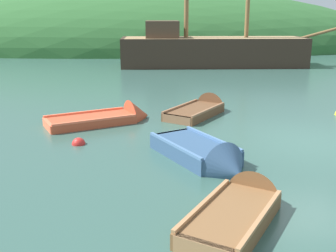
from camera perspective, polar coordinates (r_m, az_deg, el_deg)
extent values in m
plane|color=#33564C|center=(12.65, 19.08, -2.10)|extent=(120.00, 120.00, 0.00)
ellipsoid|color=#2D602D|center=(43.38, -5.51, 10.78)|extent=(54.41, 20.50, 11.86)
cube|color=#38281E|center=(28.71, 6.24, 9.40)|extent=(12.43, 3.32, 2.74)
cube|color=#997A51|center=(28.60, 6.32, 12.03)|extent=(11.94, 3.05, 0.10)
cylinder|color=olive|center=(30.53, 20.55, 12.04)|extent=(2.95, 0.22, 0.97)
cube|color=#4C3828|center=(28.28, -0.82, 13.30)|extent=(2.22, 2.27, 1.10)
cube|color=brown|center=(14.87, 3.67, 1.68)|extent=(2.42, 2.78, 0.41)
cone|color=brown|center=(16.25, 6.34, 2.82)|extent=(1.32, 1.18, 1.16)
cube|color=#8E6242|center=(13.83, 1.26, 0.89)|extent=(0.98, 0.71, 0.28)
cube|color=#8E6242|center=(15.22, 4.47, 2.54)|extent=(1.03, 0.77, 0.05)
cube|color=#8E6242|center=(14.46, 2.84, 1.87)|extent=(1.03, 0.77, 0.05)
cube|color=#8E6242|center=(14.56, 5.65, 2.27)|extent=(1.44, 2.11, 0.07)
cube|color=#8E6242|center=(15.09, 1.78, 2.82)|extent=(1.44, 2.11, 0.07)
cube|color=#335175|center=(10.75, 3.61, -3.61)|extent=(2.31, 2.78, 0.50)
cone|color=#335175|center=(9.59, 8.84, -6.22)|extent=(1.36, 1.14, 1.21)
cube|color=#4F75A1|center=(11.67, 0.35, -1.60)|extent=(1.06, 0.66, 0.35)
cube|color=#4F75A1|center=(10.35, 4.97, -3.28)|extent=(1.11, 0.72, 0.05)
cube|color=#4F75A1|center=(11.03, 2.37, -2.03)|extent=(1.11, 0.72, 0.05)
cube|color=#4F75A1|center=(10.35, 0.90, -2.69)|extent=(1.24, 2.16, 0.07)
cube|color=#4F75A1|center=(10.99, 6.21, -1.68)|extent=(1.24, 2.16, 0.07)
cube|color=#C64C2D|center=(14.03, -10.77, 0.51)|extent=(3.14, 2.41, 0.38)
cone|color=#C64C2D|center=(14.61, -4.07, 1.37)|extent=(1.17, 1.41, 1.23)
cube|color=#FF6E48|center=(13.70, -16.31, 0.03)|extent=(0.62, 1.10, 0.27)
cube|color=#FF6E48|center=(14.14, -8.86, 1.27)|extent=(0.68, 1.15, 0.05)
cube|color=#FF6E48|center=(13.86, -12.77, 0.77)|extent=(0.68, 1.15, 0.05)
cube|color=#FF6E48|center=(13.41, -10.05, 0.82)|extent=(2.56, 1.30, 0.07)
cube|color=#FF6E48|center=(14.54, -11.52, 1.90)|extent=(2.56, 1.30, 0.07)
cube|color=brown|center=(7.50, 8.73, -13.10)|extent=(2.20, 2.62, 0.42)
cone|color=brown|center=(8.77, 12.24, -8.85)|extent=(1.25, 1.08, 1.09)
cube|color=#AE7B4F|center=(6.57, 5.07, -16.89)|extent=(0.95, 0.63, 0.29)
cube|color=#AE7B4F|center=(7.78, 9.89, -10.81)|extent=(1.00, 0.70, 0.05)
cube|color=#AE7B4F|center=(7.09, 7.56, -13.49)|extent=(1.00, 0.70, 0.05)
cube|color=#AE7B4F|center=(7.25, 12.84, -12.27)|extent=(1.26, 2.03, 0.07)
cube|color=#AE7B4F|center=(7.57, 4.97, -10.65)|extent=(1.26, 2.03, 0.07)
sphere|color=red|center=(12.02, -12.31, -2.50)|extent=(0.39, 0.39, 0.39)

